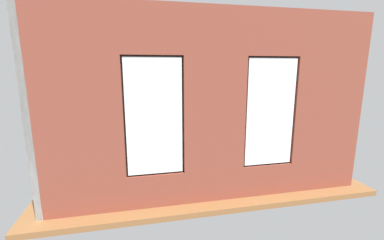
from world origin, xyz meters
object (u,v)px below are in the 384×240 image
potted_plant_mid_room_small (208,130)px  potted_plant_foreground_right (106,124)px  tv_flatscreen (84,125)px  remote_black (189,135)px  papasan_chair (182,129)px  potted_plant_by_left_couch (233,131)px  cup_ceramic (201,132)px  table_plant_small (194,132)px  couch_left (267,142)px  couch_by_window (206,168)px  remote_gray (174,137)px  media_console (87,153)px  potted_plant_between_couches (273,142)px  coffee_table (189,137)px

potted_plant_mid_room_small → potted_plant_foreground_right: 3.16m
tv_flatscreen → potted_plant_mid_room_small: 3.57m
remote_black → potted_plant_mid_room_small: bearing=79.3°
papasan_chair → potted_plant_by_left_couch: size_ratio=2.12×
cup_ceramic → tv_flatscreen: (3.04, 0.57, 0.46)m
table_plant_small → couch_left: bearing=163.8°
potted_plant_by_left_couch → couch_by_window: bearing=59.2°
couch_left → potted_plant_mid_room_small: (1.31, -1.23, 0.10)m
tv_flatscreen → remote_gray: bearing=-171.4°
remote_black → potted_plant_foreground_right: size_ratio=0.18×
table_plant_small → potted_plant_by_left_couch: size_ratio=0.41×
media_console → potted_plant_mid_room_small: bearing=-163.4°
remote_black → potted_plant_mid_room_small: potted_plant_mid_room_small is taller
table_plant_small → cup_ceramic: bearing=-141.0°
couch_by_window → potted_plant_mid_room_small: size_ratio=3.44×
table_plant_small → potted_plant_foreground_right: bearing=-29.3°
potted_plant_mid_room_small → potted_plant_by_left_couch: size_ratio=1.27×
couch_left → media_console: (4.69, -0.23, -0.06)m
cup_ceramic → potted_plant_foreground_right: potted_plant_foreground_right is taller
potted_plant_between_couches → tv_flatscreen: bearing=-21.8°
table_plant_small → potted_plant_foreground_right: 2.81m
coffee_table → potted_plant_mid_room_small: bearing=-142.3°
remote_black → potted_plant_by_left_couch: potted_plant_by_left_couch is taller
coffee_table → potted_plant_by_left_couch: 1.82m
media_console → potted_plant_mid_room_small: potted_plant_mid_room_small is taller
tv_flatscreen → papasan_chair: tv_flatscreen is taller
remote_black → remote_gray: (0.43, 0.11, 0.00)m
potted_plant_mid_room_small → couch_by_window: bearing=73.0°
coffee_table → table_plant_small: (-0.11, 0.11, 0.16)m
table_plant_small → couch_by_window: bearing=84.4°
tv_flatscreen → couch_by_window: bearing=146.8°
cup_ceramic → papasan_chair: 0.86m
remote_gray → potted_plant_foreground_right: potted_plant_foreground_right is taller
coffee_table → papasan_chair: (0.04, -0.87, 0.04)m
remote_black → remote_gray: 0.44m
cup_ceramic → remote_gray: 0.86m
remote_black → tv_flatscreen: tv_flatscreen is taller
papasan_chair → potted_plant_by_left_couch: bearing=177.2°
potted_plant_mid_room_small → remote_gray: bearing=30.1°
remote_gray → potted_plant_by_left_couch: bearing=113.5°
tv_flatscreen → couch_left: bearing=177.2°
table_plant_small → remote_black: table_plant_small is taller
cup_ceramic → remote_gray: cup_ceramic is taller
couch_left → media_console: 4.69m
couch_left → potted_plant_by_left_couch: (0.40, -1.46, -0.02)m
papasan_chair → potted_plant_mid_room_small: (-0.77, 0.31, 0.00)m
table_plant_small → potted_plant_mid_room_small: table_plant_small is taller
couch_by_window → potted_plant_foreground_right: (2.26, -3.39, 0.28)m
table_plant_small → potted_plant_by_left_couch: bearing=-149.7°
couch_by_window → couch_left: (-2.13, -1.45, 0.00)m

